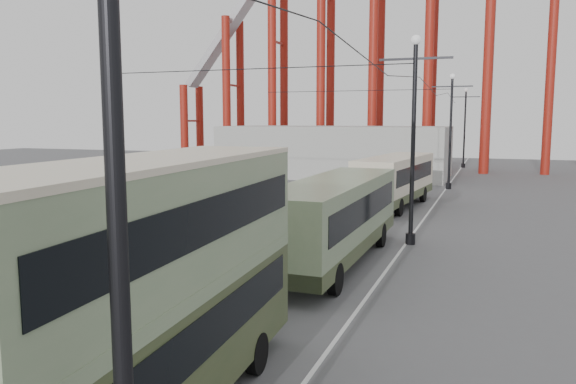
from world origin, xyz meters
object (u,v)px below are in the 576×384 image
at_px(double_decker_bus, 151,280).
at_px(single_decker_cream, 395,179).
at_px(pedestrian, 268,244).
at_px(single_decker_green, 334,217).

height_order(double_decker_bus, single_decker_cream, double_decker_bus).
bearing_deg(pedestrian, double_decker_bus, 67.81).
xyz_separation_m(single_decker_green, single_decker_cream, (-0.16, 15.40, -0.01)).
height_order(single_decker_green, single_decker_cream, single_decker_green).
distance_m(double_decker_bus, single_decker_green, 12.70).
xyz_separation_m(double_decker_bus, single_decker_cream, (-0.29, 28.06, -0.93)).
distance_m(single_decker_green, single_decker_cream, 15.40).
bearing_deg(double_decker_bus, single_decker_green, 87.31).
relative_size(single_decker_green, pedestrian, 6.96).
bearing_deg(single_decker_cream, double_decker_bus, -83.66).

